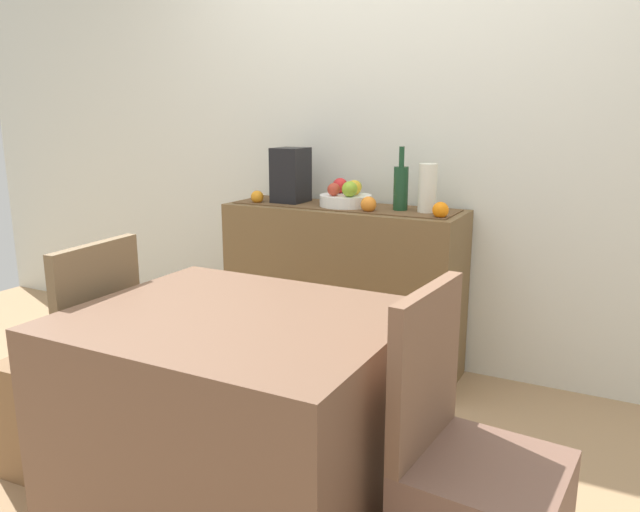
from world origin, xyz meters
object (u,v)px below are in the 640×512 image
at_px(wine_bottle, 401,187).
at_px(ceramic_vase, 427,189).
at_px(fruit_bowl, 346,200).
at_px(sideboard_console, 343,288).
at_px(chair_near_window, 74,402).
at_px(dining_table, 239,423).
at_px(coffee_maker, 291,176).

bearing_deg(wine_bottle, ceramic_vase, 0.00).
xyz_separation_m(fruit_bowl, wine_bottle, (0.30, 0.00, 0.08)).
distance_m(sideboard_console, chair_near_window, 1.45).
xyz_separation_m(sideboard_console, wine_bottle, (0.31, 0.00, 0.56)).
height_order(wine_bottle, chair_near_window, wine_bottle).
bearing_deg(sideboard_console, ceramic_vase, 0.00).
bearing_deg(ceramic_vase, dining_table, -97.20).
xyz_separation_m(sideboard_console, coffee_maker, (-0.31, 0.00, 0.58)).
height_order(sideboard_console, fruit_bowl, fruit_bowl).
bearing_deg(ceramic_vase, coffee_maker, 180.00).
bearing_deg(chair_near_window, dining_table, -0.08).
bearing_deg(coffee_maker, dining_table, -66.57).
xyz_separation_m(wine_bottle, coffee_maker, (-0.62, 0.00, 0.03)).
xyz_separation_m(wine_bottle, dining_table, (-0.04, -1.35, -0.62)).
relative_size(fruit_bowl, ceramic_vase, 1.13).
bearing_deg(coffee_maker, fruit_bowl, 0.00).
relative_size(wine_bottle, chair_near_window, 0.35).
xyz_separation_m(wine_bottle, chair_near_window, (-0.81, -1.35, -0.73)).
height_order(fruit_bowl, chair_near_window, fruit_bowl).
distance_m(fruit_bowl, chair_near_window, 1.58).
relative_size(sideboard_console, wine_bottle, 3.94).
distance_m(wine_bottle, coffee_maker, 0.62).
distance_m(fruit_bowl, coffee_maker, 0.34).
distance_m(sideboard_console, dining_table, 1.38).
distance_m(fruit_bowl, wine_bottle, 0.31).
relative_size(sideboard_console, fruit_bowl, 4.63).
bearing_deg(sideboard_console, dining_table, -78.60).
xyz_separation_m(coffee_maker, dining_table, (0.59, -1.35, -0.65)).
bearing_deg(coffee_maker, ceramic_vase, 0.00).
relative_size(sideboard_console, chair_near_window, 1.38).
relative_size(fruit_bowl, chair_near_window, 0.30).
relative_size(coffee_maker, chair_near_window, 0.33).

